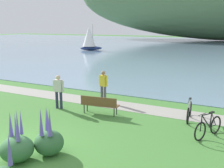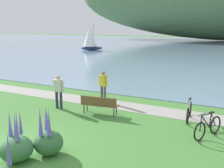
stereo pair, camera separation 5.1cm
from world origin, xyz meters
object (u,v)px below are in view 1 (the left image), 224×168
(park_bench_near_camera, at_px, (100,104))
(bicycle_beside_path, at_px, (189,111))
(person_at_shoreline, at_px, (103,84))
(person_on_the_grass, at_px, (59,90))
(sailboat_nearest_to_shore, at_px, (89,38))
(bicycle_leaning_near_bench, at_px, (208,127))

(park_bench_near_camera, xyz_separation_m, bicycle_beside_path, (3.92, 1.15, -0.12))
(park_bench_near_camera, height_order, bicycle_beside_path, bicycle_beside_path)
(park_bench_near_camera, relative_size, bicycle_beside_path, 1.05)
(person_at_shoreline, distance_m, person_on_the_grass, 2.54)
(park_bench_near_camera, distance_m, sailboat_nearest_to_shore, 33.90)
(bicycle_beside_path, distance_m, person_at_shoreline, 4.96)
(person_on_the_grass, height_order, sailboat_nearest_to_shore, sailboat_nearest_to_shore)
(person_at_shoreline, bearing_deg, park_bench_near_camera, -65.17)
(bicycle_beside_path, bearing_deg, sailboat_nearest_to_shore, 129.50)
(park_bench_near_camera, xyz_separation_m, bicycle_leaning_near_bench, (4.98, -0.47, -0.12))
(bicycle_leaning_near_bench, xyz_separation_m, bicycle_beside_path, (-1.06, 1.62, -0.00))
(park_bench_near_camera, relative_size, person_on_the_grass, 1.08)
(park_bench_near_camera, bearing_deg, person_on_the_grass, -176.59)
(bicycle_leaning_near_bench, bearing_deg, sailboat_nearest_to_shore, 129.17)
(park_bench_near_camera, bearing_deg, person_at_shoreline, 114.83)
(bicycle_beside_path, bearing_deg, bicycle_leaning_near_bench, -56.87)
(person_on_the_grass, bearing_deg, bicycle_leaning_near_bench, -2.62)
(park_bench_near_camera, height_order, person_on_the_grass, person_on_the_grass)
(park_bench_near_camera, bearing_deg, bicycle_beside_path, 16.32)
(park_bench_near_camera, relative_size, sailboat_nearest_to_shore, 0.43)
(sailboat_nearest_to_shore, bearing_deg, person_at_shoreline, -56.29)
(bicycle_leaning_near_bench, distance_m, bicycle_beside_path, 1.93)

